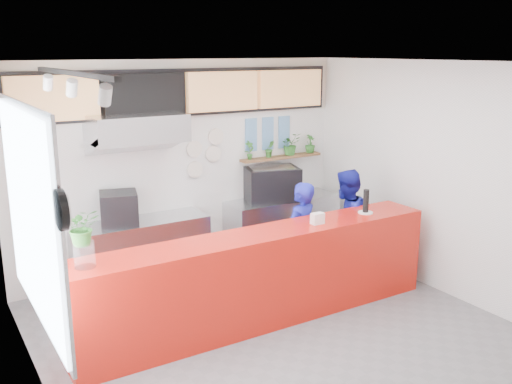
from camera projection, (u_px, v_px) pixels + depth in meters
name	position (u px, v px, depth m)	size (l,w,h in m)	color
floor	(281.00, 335.00, 6.42)	(5.00, 5.00, 0.00)	slate
ceiling	(284.00, 62.00, 5.69)	(5.00, 5.00, 0.00)	silver
wall_back	(184.00, 167.00, 8.13)	(5.00, 5.00, 0.00)	white
wall_left	(36.00, 248.00, 4.79)	(5.00, 5.00, 0.00)	white
wall_right	(443.00, 180.00, 7.32)	(5.00, 5.00, 0.00)	white
service_counter	(262.00, 278.00, 6.62)	(4.50, 0.60, 1.10)	red
cream_band	(182.00, 89.00, 7.85)	(5.00, 0.02, 0.80)	beige
prep_bench	(142.00, 252.00, 7.73)	(1.80, 0.60, 0.90)	#B2B5BA
panini_oven	(119.00, 208.00, 7.43)	(0.47, 0.47, 0.42)	black
extraction_hood	(137.00, 128.00, 7.28)	(1.20, 0.70, 0.35)	#B2B5BA
hood_lip	(138.00, 144.00, 7.32)	(1.20, 0.70, 0.08)	#B2B5BA
right_bench	(282.00, 226.00, 8.89)	(1.80, 0.60, 0.90)	#B2B5BA
espresso_machine	(272.00, 184.00, 8.62)	(0.78, 0.56, 0.50)	black
espresso_tray	(272.00, 169.00, 8.56)	(0.66, 0.46, 0.06)	#B8BAC0
herb_shelf	(281.00, 157.00, 8.85)	(1.40, 0.18, 0.04)	brown
menu_board_far_left	(53.00, 98.00, 6.89)	(1.10, 0.10, 0.55)	tan
menu_board_mid_left	(145.00, 95.00, 7.47)	(1.10, 0.10, 0.55)	black
menu_board_mid_right	(222.00, 91.00, 8.06)	(1.10, 0.10, 0.55)	tan
menu_board_far_right	(290.00, 88.00, 8.65)	(1.10, 0.10, 0.55)	tan
soffit	(183.00, 93.00, 7.84)	(4.80, 0.04, 0.65)	black
window_pane	(31.00, 216.00, 5.01)	(0.04, 2.20, 1.90)	silver
window_frame	(33.00, 216.00, 5.02)	(0.03, 2.30, 2.00)	#B2B5BA
wall_clock_rim	(61.00, 210.00, 3.94)	(0.30, 0.30, 0.05)	black
wall_clock_face	(65.00, 209.00, 3.95)	(0.26, 0.26, 0.02)	white
track_rail	(71.00, 73.00, 4.65)	(0.05, 2.40, 0.04)	black
dec_plate_a	(194.00, 149.00, 8.12)	(0.24, 0.24, 0.03)	silver
dec_plate_b	(213.00, 154.00, 8.29)	(0.24, 0.24, 0.03)	silver
dec_plate_c	(195.00, 169.00, 8.19)	(0.24, 0.24, 0.03)	silver
dec_plate_d	(216.00, 136.00, 8.26)	(0.24, 0.24, 0.03)	silver
photo_frame_a	(251.00, 127.00, 8.55)	(0.20, 0.02, 0.25)	#598CBF
photo_frame_b	(268.00, 125.00, 8.70)	(0.20, 0.02, 0.25)	#598CBF
photo_frame_c	(284.00, 124.00, 8.85)	(0.20, 0.02, 0.25)	#598CBF
photo_frame_d	(251.00, 143.00, 8.61)	(0.20, 0.02, 0.25)	#598CBF
photo_frame_e	(268.00, 142.00, 8.76)	(0.20, 0.02, 0.25)	#598CBF
photo_frame_f	(284.00, 140.00, 8.91)	(0.20, 0.02, 0.25)	#598CBF
staff_center	(300.00, 238.00, 7.38)	(0.55, 0.36, 1.49)	#151990
staff_right	(345.00, 225.00, 7.87)	(0.75, 0.59, 1.55)	#151990
herb_a	(250.00, 150.00, 8.52)	(0.15, 0.10, 0.29)	#2C6924
herb_b	(270.00, 149.00, 8.71)	(0.15, 0.12, 0.26)	#2C6924
herb_c	(290.00, 144.00, 8.89)	(0.31, 0.27, 0.34)	#2C6924
herb_d	(310.00, 144.00, 9.09)	(0.16, 0.14, 0.29)	#2C6924
glass_vase	(84.00, 255.00, 5.43)	(0.20, 0.20, 0.25)	white
basil_vase	(82.00, 227.00, 5.37)	(0.32, 0.28, 0.36)	#2C6924
napkin_holder	(317.00, 218.00, 6.80)	(0.15, 0.10, 0.13)	white
white_plate	(365.00, 213.00, 7.26)	(0.19, 0.19, 0.01)	white
pepper_mill	(366.00, 201.00, 7.22)	(0.07, 0.07, 0.29)	black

